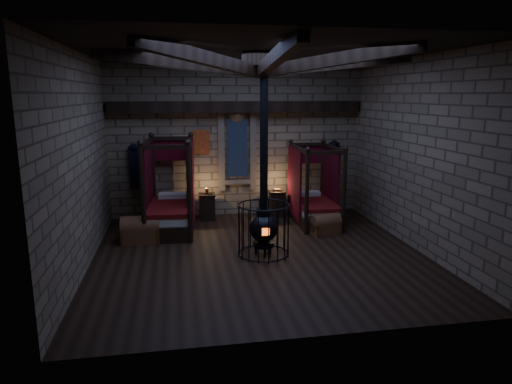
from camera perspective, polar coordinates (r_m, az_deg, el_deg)
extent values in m
cube|color=black|center=(9.93, 0.40, -7.80)|extent=(7.00, 7.00, 0.01)
cube|color=#847054|center=(12.86, -2.40, 6.38)|extent=(7.00, 0.02, 4.20)
cube|color=#847054|center=(6.06, 6.36, -0.15)|extent=(7.00, 0.02, 4.20)
cube|color=#847054|center=(9.45, -20.99, 3.52)|extent=(0.02, 7.00, 4.20)
cube|color=#847054|center=(10.62, 19.40, 4.50)|extent=(0.02, 7.00, 4.20)
cube|color=black|center=(9.37, 0.44, 17.13)|extent=(7.00, 7.00, 0.01)
cube|color=black|center=(12.62, -2.33, 10.60)|extent=(6.86, 0.35, 0.30)
cylinder|color=black|center=(9.36, 0.44, 16.21)|extent=(0.70, 0.70, 0.25)
cube|color=black|center=(12.83, -2.36, 5.47)|extent=(0.55, 0.04, 1.60)
cube|color=maroon|center=(12.73, -6.87, 6.25)|extent=(0.45, 0.03, 0.65)
cube|color=black|center=(12.72, -14.89, 2.97)|extent=(0.30, 0.10, 1.15)
cube|color=black|center=(13.44, 9.66, 3.68)|extent=(0.30, 0.10, 1.15)
cube|color=black|center=(11.76, -10.54, -3.86)|extent=(1.26, 2.23, 0.37)
cube|color=beige|center=(11.69, -10.60, -2.49)|extent=(1.13, 2.06, 0.23)
cube|color=maroon|center=(11.65, -10.63, -1.79)|extent=(1.19, 2.10, 0.10)
cube|color=beige|center=(12.39, -10.37, -0.45)|extent=(0.75, 0.41, 0.15)
cube|color=#580714|center=(12.47, -10.48, 5.19)|extent=(1.14, 0.13, 0.57)
cylinder|color=black|center=(10.59, -13.96, -0.46)|extent=(0.11, 0.11, 2.29)
cylinder|color=black|center=(12.61, -12.71, 1.58)|extent=(0.11, 0.11, 2.29)
cylinder|color=black|center=(10.49, -8.34, -0.34)|extent=(0.11, 0.11, 2.29)
cylinder|color=black|center=(12.53, -7.99, 1.70)|extent=(0.11, 0.11, 2.29)
cube|color=#580714|center=(11.89, -13.26, 1.19)|extent=(0.17, 1.56, 2.03)
cube|color=#580714|center=(11.80, -7.95, 1.32)|extent=(0.17, 1.56, 2.03)
cube|color=black|center=(12.31, 7.30, -3.12)|extent=(1.06, 1.97, 0.34)
cube|color=beige|center=(12.24, 7.33, -1.93)|extent=(0.95, 1.82, 0.21)
cube|color=maroon|center=(12.21, 7.35, -1.34)|extent=(1.01, 1.86, 0.09)
cube|color=beige|center=(12.86, 6.51, -0.20)|extent=(0.66, 0.35, 0.13)
cube|color=#580714|center=(12.92, 6.34, 4.70)|extent=(1.03, 0.08, 0.52)
cylinder|color=black|center=(11.11, 6.38, -0.18)|extent=(0.10, 0.10, 2.06)
cylinder|color=black|center=(12.89, 4.28, 1.57)|extent=(0.10, 0.10, 2.06)
cylinder|color=black|center=(11.38, 10.94, -0.04)|extent=(0.10, 0.10, 2.06)
cylinder|color=black|center=(13.13, 8.28, 1.66)|extent=(0.10, 0.10, 2.06)
cube|color=#580714|center=(12.25, 4.82, 1.22)|extent=(0.09, 1.41, 1.83)
cube|color=#580714|center=(12.51, 9.26, 1.34)|extent=(0.09, 1.41, 1.83)
cube|color=brown|center=(11.01, -14.19, -5.17)|extent=(0.88, 0.55, 0.36)
cylinder|color=brown|center=(10.96, -14.24, -4.27)|extent=(0.88, 0.55, 0.53)
cube|color=olive|center=(11.06, -16.27, -5.21)|extent=(0.06, 0.55, 0.38)
cube|color=olive|center=(10.98, -12.09, -5.12)|extent=(0.06, 0.55, 0.38)
cube|color=brown|center=(11.40, 8.60, -4.50)|extent=(0.80, 0.59, 0.30)
cylinder|color=brown|center=(11.36, 8.62, -3.78)|extent=(0.80, 0.59, 0.44)
cube|color=olive|center=(11.24, 7.16, -4.71)|extent=(0.15, 0.45, 0.31)
cube|color=olive|center=(11.58, 9.99, -4.29)|extent=(0.15, 0.45, 0.31)
cube|color=black|center=(12.59, -6.11, -1.93)|extent=(0.42, 0.40, 0.69)
cube|color=black|center=(12.51, -6.15, -0.31)|extent=(0.46, 0.44, 0.04)
cylinder|color=olive|center=(12.49, -6.16, 0.13)|extent=(0.10, 0.10, 0.16)
cube|color=black|center=(12.89, 2.63, -1.54)|extent=(0.41, 0.39, 0.68)
cube|color=black|center=(12.81, 2.64, 0.03)|extent=(0.45, 0.43, 0.04)
cube|color=brown|center=(12.80, 2.64, 0.28)|extent=(0.18, 0.13, 0.05)
cylinder|color=black|center=(9.81, 0.95, -6.53)|extent=(0.44, 0.44, 0.11)
sphere|color=black|center=(9.70, 0.96, -4.48)|extent=(0.62, 0.62, 0.62)
cylinder|color=black|center=(9.61, 0.97, -2.58)|extent=(0.31, 0.31, 0.16)
cube|color=#FF5914|center=(9.42, 1.23, -5.00)|extent=(0.16, 0.03, 0.16)
cylinder|color=black|center=(9.34, 1.00, 6.85)|extent=(0.17, 0.17, 3.05)
torus|color=black|center=(9.88, 0.95, -7.63)|extent=(1.10, 1.10, 0.03)
torus|color=black|center=(9.57, 0.97, -1.62)|extent=(1.10, 1.10, 0.03)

